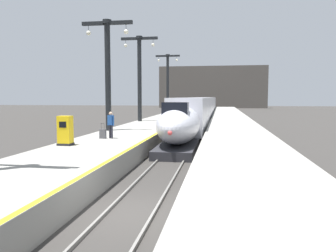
{
  "coord_description": "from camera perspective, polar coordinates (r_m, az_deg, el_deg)",
  "views": [
    {
      "loc": [
        2.75,
        -9.82,
        3.67
      ],
      "look_at": [
        -0.58,
        11.07,
        1.8
      ],
      "focal_mm": 35.13,
      "sensor_mm": 36.0,
      "label": 1
    }
  ],
  "objects": [
    {
      "name": "ground_plane",
      "position": [
        10.83,
        -6.41,
        -14.77
      ],
      "size": [
        260.0,
        260.0,
        0.0
      ],
      "primitive_type": "plane",
      "color": "#33302D"
    },
    {
      "name": "platform_left",
      "position": [
        35.37,
        -2.07,
        -0.05
      ],
      "size": [
        4.8,
        110.0,
        1.05
      ],
      "primitive_type": "cube",
      "color": "gray",
      "rests_on": "ground"
    },
    {
      "name": "platform_right",
      "position": [
        34.73,
        11.16,
        -0.24
      ],
      "size": [
        4.8,
        110.0,
        1.05
      ],
      "primitive_type": "cube",
      "color": "gray",
      "rests_on": "ground"
    },
    {
      "name": "platform_left_safety_stripe",
      "position": [
        34.96,
        1.6,
        0.76
      ],
      "size": [
        0.2,
        107.8,
        0.01
      ],
      "primitive_type": "cube",
      "color": "yellow",
      "rests_on": "platform_left"
    },
    {
      "name": "rail_main_left",
      "position": [
        37.65,
        3.68,
        -0.46
      ],
      "size": [
        0.08,
        110.0,
        0.12
      ],
      "primitive_type": "cube",
      "color": "slate",
      "rests_on": "ground"
    },
    {
      "name": "rail_main_right",
      "position": [
        37.54,
        5.96,
        -0.49
      ],
      "size": [
        0.08,
        110.0,
        0.12
      ],
      "primitive_type": "cube",
      "color": "slate",
      "rests_on": "ground"
    },
    {
      "name": "highspeed_train_main",
      "position": [
        55.44,
        6.21,
        3.26
      ],
      "size": [
        2.92,
        76.55,
        3.6
      ],
      "color": "silver",
      "rests_on": "ground"
    },
    {
      "name": "station_column_mid",
      "position": [
        26.23,
        -10.42,
        10.54
      ],
      "size": [
        4.0,
        0.68,
        8.51
      ],
      "color": "black",
      "rests_on": "platform_left"
    },
    {
      "name": "station_column_far",
      "position": [
        35.94,
        -4.97,
        9.59
      ],
      "size": [
        4.0,
        0.68,
        9.1
      ],
      "color": "black",
      "rests_on": "platform_left"
    },
    {
      "name": "station_column_distant",
      "position": [
        54.74,
        -0.06,
        8.32
      ],
      "size": [
        4.0,
        0.68,
        9.6
      ],
      "color": "black",
      "rests_on": "platform_left"
    },
    {
      "name": "passenger_near_edge",
      "position": [
        21.08,
        -9.9,
        0.54
      ],
      "size": [
        0.52,
        0.37,
        1.69
      ],
      "color": "#23232D",
      "rests_on": "platform_left"
    },
    {
      "name": "rolling_suitcase",
      "position": [
        21.15,
        -11.24,
        -1.33
      ],
      "size": [
        0.4,
        0.22,
        0.98
      ],
      "color": "#4C4C51",
      "rests_on": "platform_left"
    },
    {
      "name": "ticket_machine_yellow",
      "position": [
        18.67,
        -17.39,
        -0.95
      ],
      "size": [
        0.76,
        0.62,
        1.6
      ],
      "color": "yellow",
      "rests_on": "platform_left"
    },
    {
      "name": "terminus_back_wall",
      "position": [
        111.9,
        7.69,
        6.71
      ],
      "size": [
        36.0,
        2.0,
        14.0
      ],
      "primitive_type": "cube",
      "color": "#4C4742",
      "rests_on": "ground"
    }
  ]
}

